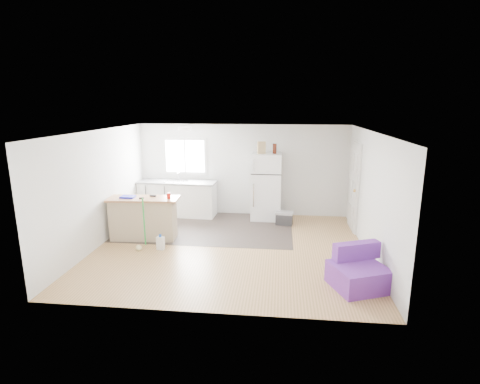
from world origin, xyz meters
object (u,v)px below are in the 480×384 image
mop (141,239)px  bottle_left (275,149)px  cardboard_box (261,148)px  purple_seat (358,272)px  kitchen_cabinets (178,198)px  cleaner_jug (161,243)px  peninsula (144,218)px  cooler (284,218)px  bottle_right (274,149)px  refrigerator (266,186)px  blue_tray (128,197)px  red_cup (169,196)px

mop → bottle_left: (2.66, 2.38, 1.60)m
cardboard_box → purple_seat: bearing=-62.9°
kitchen_cabinets → cleaner_jug: size_ratio=6.47×
cardboard_box → bottle_left: 0.34m
peninsula → purple_seat: (4.26, -1.78, -0.23)m
cleaner_jug → cooler: bearing=46.3°
mop → purple_seat: bearing=-35.6°
purple_seat → bottle_right: size_ratio=4.14×
kitchen_cabinets → cooler: 2.90m
purple_seat → cleaner_jug: bearing=140.3°
refrigerator → blue_tray: (-2.93, -1.81, 0.10)m
cardboard_box → cleaner_jug: bearing=-129.9°
mop → bottle_right: (2.63, 2.40, 1.60)m
kitchen_cabinets → bottle_right: bottle_right is taller
cooler → purple_seat: bearing=-62.2°
purple_seat → cardboard_box: bearing=95.3°
red_cup → blue_tray: 0.91m
kitchen_cabinets → peninsula: kitchen_cabinets is taller
cooler → cardboard_box: 1.83m
kitchen_cabinets → red_cup: bearing=-76.9°
cooler → peninsula: bearing=-149.5°
cleaner_jug → bottle_right: 3.65m
cooler → bottle_left: size_ratio=1.82×
cleaner_jug → bottle_right: size_ratio=1.30×
blue_tray → bottle_left: (3.14, 1.76, 0.88)m
mop → cardboard_box: bearing=25.3°
kitchen_cabinets → bottle_left: bottle_left is taller
bottle_right → cardboard_box: bearing=-172.3°
peninsula → purple_seat: peninsula is taller
refrigerator → cooler: (0.48, -0.45, -0.69)m
cooler → cleaner_jug: size_ratio=1.40×
purple_seat → bottle_left: (-1.44, 3.51, 1.59)m
kitchen_cabinets → bottle_left: size_ratio=8.41×
refrigerator → blue_tray: 3.45m
cooler → bottle_left: bearing=131.1°
refrigerator → mop: size_ratio=1.52×
purple_seat → red_cup: 4.15m
peninsula → blue_tray: 0.57m
cooler → bottle_left: bottle_left is taller
cleaner_jug → purple_seat: bearing=-8.7°
blue_tray → bottle_right: bearing=29.6°
purple_seat → red_cup: bearing=132.3°
red_cup → cardboard_box: size_ratio=0.40×
blue_tray → bottle_right: (3.11, 1.77, 0.88)m
refrigerator → red_cup: (-2.02, -1.79, 0.14)m
mop → cooler: bearing=13.9°
cooler → kitchen_cabinets: bearing=177.1°
peninsula → red_cup: size_ratio=12.94×
purple_seat → bottle_left: bearing=90.4°
peninsula → cleaner_jug: size_ratio=4.78×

